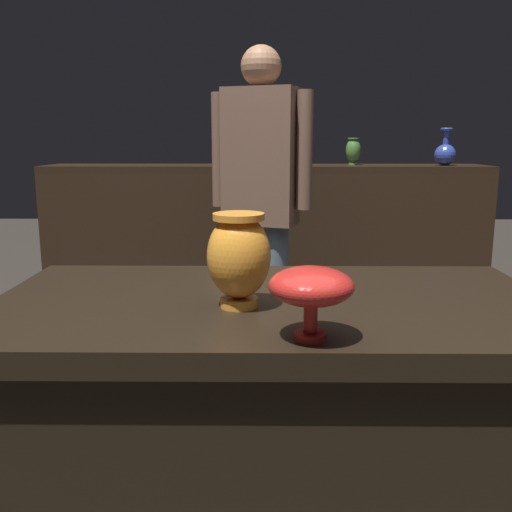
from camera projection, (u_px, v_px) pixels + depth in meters
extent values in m
cube|color=black|center=(271.00, 475.00, 1.30)|extent=(1.10, 0.59, 0.75)
cube|color=black|center=(272.00, 309.00, 1.22)|extent=(1.20, 0.64, 0.05)
cube|color=black|center=(265.00, 250.00, 3.44)|extent=(2.60, 0.40, 0.95)
cube|color=black|center=(266.00, 168.00, 3.34)|extent=(2.60, 0.40, 0.04)
cylinder|color=orange|center=(239.00, 302.00, 1.15)|extent=(0.08, 0.08, 0.02)
ellipsoid|color=orange|center=(239.00, 256.00, 1.14)|extent=(0.13, 0.13, 0.17)
cylinder|color=orange|center=(239.00, 217.00, 1.12)|extent=(0.10, 0.10, 0.01)
cylinder|color=red|center=(310.00, 336.00, 0.97)|extent=(0.06, 0.06, 0.01)
cylinder|color=red|center=(311.00, 318.00, 0.96)|extent=(0.02, 0.02, 0.05)
ellipsoid|color=red|center=(311.00, 286.00, 0.95)|extent=(0.15, 0.15, 0.06)
cylinder|color=#7A388E|center=(266.00, 164.00, 3.32)|extent=(0.06, 0.06, 0.02)
ellipsoid|color=#7A388E|center=(266.00, 149.00, 3.30)|extent=(0.10, 0.10, 0.16)
cylinder|color=#7A388E|center=(266.00, 136.00, 3.28)|extent=(0.08, 0.08, 0.01)
sphere|color=#2D429E|center=(445.00, 155.00, 3.26)|extent=(0.12, 0.12, 0.12)
cylinder|color=#2D429E|center=(446.00, 137.00, 3.24)|extent=(0.03, 0.03, 0.09)
torus|color=#2D429E|center=(447.00, 129.00, 3.23)|extent=(0.07, 0.07, 0.01)
cylinder|color=#477A38|center=(353.00, 164.00, 3.35)|extent=(0.05, 0.05, 0.01)
ellipsoid|color=#477A38|center=(353.00, 150.00, 3.34)|extent=(0.09, 0.09, 0.14)
cylinder|color=#477A38|center=(354.00, 138.00, 3.32)|extent=(0.07, 0.07, 0.01)
cylinder|color=slate|center=(276.00, 305.00, 2.63)|extent=(0.11, 0.11, 0.76)
cylinder|color=slate|center=(246.00, 302.00, 2.67)|extent=(0.11, 0.11, 0.76)
cube|color=brown|center=(261.00, 157.00, 2.51)|extent=(0.36, 0.27, 0.60)
sphere|color=#9E7051|center=(261.00, 66.00, 2.43)|extent=(0.18, 0.18, 0.18)
cylinder|color=brown|center=(305.00, 151.00, 2.44)|extent=(0.07, 0.07, 0.51)
cylinder|color=brown|center=(219.00, 150.00, 2.57)|extent=(0.07, 0.07, 0.51)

